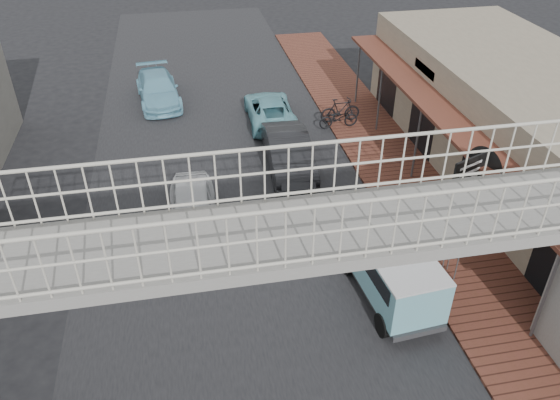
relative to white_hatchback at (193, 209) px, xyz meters
name	(u,v)px	position (x,y,z in m)	size (l,w,h in m)	color
ground	(250,294)	(1.35, -3.60, -0.66)	(120.00, 120.00, 0.00)	black
road_strip	(250,294)	(1.35, -3.60, -0.66)	(10.00, 60.00, 0.01)	black
sidewalk	(422,208)	(7.85, -0.60, -0.61)	(3.00, 40.00, 0.10)	brown
shophouse_row	(537,134)	(12.32, 0.40, 1.34)	(7.20, 18.00, 4.00)	gray
footbridge	(275,316)	(1.35, -7.60, 2.51)	(16.40, 2.40, 6.34)	gray
white_hatchback	(193,209)	(0.00, 0.00, 0.00)	(1.57, 3.90, 1.33)	white
dark_sedan	(289,154)	(3.81, 2.84, 0.08)	(1.57, 4.50, 1.48)	black
angkot_curb	(270,109)	(3.85, 7.24, -0.07)	(1.97, 4.27, 1.19)	#73BCC8
angkot_far	(158,89)	(-1.04, 10.40, -0.01)	(1.84, 4.52, 1.31)	#7EC2DB
angkot_van	(393,267)	(5.16, -4.49, 0.47)	(1.96, 3.78, 1.79)	black
motorcycle_near	(338,118)	(6.65, 5.88, -0.11)	(0.61, 1.75, 0.92)	black
motorcycle_far	(340,110)	(6.90, 6.46, -0.02)	(0.51, 1.82, 1.09)	black
street_clock	(456,218)	(7.02, -4.02, 1.51)	(0.61, 0.49, 2.50)	#59595B
arrow_sign	(489,166)	(8.59, -2.64, 2.20)	(2.06, 1.40, 3.42)	#59595B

